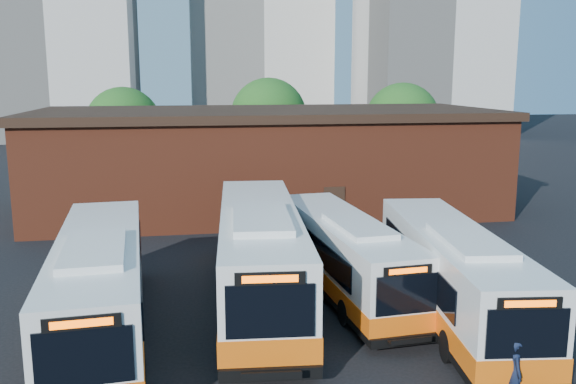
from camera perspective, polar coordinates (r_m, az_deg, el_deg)
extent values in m
plane|color=black|center=(20.85, 5.36, -13.09)|extent=(220.00, 220.00, 0.00)
cube|color=white|center=(20.96, -17.19, -8.10)|extent=(3.54, 12.40, 2.91)
cube|color=orange|center=(21.24, -17.07, -10.25)|extent=(3.60, 12.46, 0.71)
cube|color=black|center=(21.43, -16.99, -11.53)|extent=(3.59, 12.45, 0.25)
cube|color=black|center=(15.15, -18.54, -14.48)|extent=(2.21, 0.23, 1.38)
cube|color=black|center=(14.81, -18.74, -11.53)|extent=(1.73, 0.20, 0.33)
cube|color=#FF5905|center=(14.78, -18.75, -11.58)|extent=(1.37, 0.13, 0.18)
cube|color=black|center=(21.40, -20.75, -7.15)|extent=(0.79, 9.52, 1.07)
cube|color=black|center=(21.22, -13.58, -6.89)|extent=(0.79, 9.52, 1.07)
cube|color=white|center=(19.05, -17.70, -5.13)|extent=(2.10, 4.41, 0.22)
cylinder|color=black|center=(18.37, -21.37, -15.51)|extent=(0.40, 1.04, 1.02)
cylinder|color=black|center=(18.19, -13.73, -15.32)|extent=(0.40, 1.04, 1.02)
cylinder|color=black|center=(24.56, -19.39, -8.65)|extent=(0.40, 1.04, 1.02)
cylinder|color=black|center=(24.42, -13.82, -8.46)|extent=(0.40, 1.04, 1.02)
cube|color=white|center=(22.90, -2.68, -5.62)|extent=(3.80, 13.44, 3.15)
cube|color=orange|center=(23.18, -2.66, -7.79)|extent=(3.86, 13.49, 0.77)
cube|color=black|center=(23.36, -2.65, -9.07)|extent=(3.85, 13.48, 0.28)
cube|color=black|center=(16.51, -1.67, -11.10)|extent=(2.39, 0.25, 1.49)
cube|color=black|center=(16.18, -1.69, -8.10)|extent=(1.88, 0.21, 0.35)
cube|color=#FF5905|center=(16.14, -1.68, -8.15)|extent=(1.49, 0.13, 0.20)
cube|color=black|center=(17.18, -1.62, -16.67)|extent=(2.82, 0.37, 0.35)
cube|color=black|center=(16.91, -1.57, -16.73)|extent=(1.63, 0.54, 0.07)
cube|color=black|center=(16.70, -1.53, -16.81)|extent=(1.60, 0.16, 0.20)
cube|color=black|center=(23.24, -6.28, -4.66)|extent=(0.83, 10.32, 1.16)
cube|color=black|center=(23.35, 0.81, -4.52)|extent=(0.83, 10.32, 1.16)
cube|color=white|center=(20.87, -2.52, -2.46)|extent=(2.26, 4.77, 0.24)
cylinder|color=black|center=(19.83, -5.94, -12.66)|extent=(0.44, 1.13, 1.11)
cylinder|color=black|center=(19.94, 1.59, -12.46)|extent=(0.44, 1.13, 1.11)
cylinder|color=black|center=(26.68, -5.74, -6.45)|extent=(0.44, 1.13, 1.11)
cylinder|color=black|center=(26.77, -0.23, -6.33)|extent=(0.44, 1.13, 1.11)
cube|color=white|center=(24.08, 5.35, -5.65)|extent=(3.31, 11.23, 2.63)
cube|color=orange|center=(24.30, 5.32, -7.37)|extent=(3.36, 11.28, 0.65)
cube|color=black|center=(24.45, 5.30, -8.40)|extent=(3.35, 11.27, 0.23)
cube|color=black|center=(19.12, 11.05, -9.39)|extent=(2.00, 0.23, 1.25)
cube|color=black|center=(18.86, 11.15, -7.22)|extent=(1.57, 0.19, 0.30)
cube|color=#FF5905|center=(18.84, 11.19, -7.25)|extent=(1.24, 0.13, 0.17)
cube|color=black|center=(19.63, 10.97, -13.50)|extent=(2.36, 0.33, 0.30)
cube|color=black|center=(19.41, 11.25, -13.49)|extent=(1.36, 0.47, 0.06)
cube|color=black|center=(19.25, 11.48, -13.50)|extent=(1.34, 0.15, 0.17)
cube|color=black|center=(23.98, 2.36, -5.04)|extent=(0.80, 8.61, 0.97)
cube|color=black|center=(24.76, 7.70, -4.63)|extent=(0.80, 8.61, 0.97)
cube|color=white|center=(22.46, 6.60, -3.15)|extent=(1.93, 4.00, 0.20)
cylinder|color=black|center=(21.33, 5.44, -11.19)|extent=(0.37, 0.94, 0.92)
cylinder|color=black|center=(22.10, 10.73, -10.53)|extent=(0.37, 0.94, 0.92)
cylinder|color=black|center=(26.80, 1.01, -6.52)|extent=(0.37, 0.94, 0.92)
cylinder|color=black|center=(27.42, 5.33, -6.16)|extent=(0.37, 0.94, 0.92)
cube|color=white|center=(22.19, 15.14, -7.13)|extent=(3.79, 11.97, 2.79)
cube|color=orange|center=(22.45, 15.04, -9.10)|extent=(3.85, 12.03, 0.69)
cube|color=black|center=(22.62, 14.98, -10.27)|extent=(3.83, 12.02, 0.25)
cube|color=black|center=(16.94, 21.48, -12.23)|extent=(2.12, 0.29, 1.32)
cube|color=black|center=(16.64, 21.69, -9.65)|extent=(1.66, 0.24, 0.31)
cube|color=#FF5905|center=(16.61, 21.74, -9.69)|extent=(1.32, 0.17, 0.18)
cube|color=black|center=(22.11, 11.70, -6.31)|extent=(1.07, 9.13, 1.03)
cube|color=black|center=(22.89, 17.92, -6.03)|extent=(1.07, 9.13, 1.03)
cube|color=white|center=(20.44, 16.61, -4.37)|extent=(2.15, 4.28, 0.22)
cylinder|color=black|center=(19.34, 14.79, -13.80)|extent=(0.42, 1.01, 0.98)
cylinder|color=black|center=(20.12, 21.12, -13.19)|extent=(0.42, 1.01, 0.98)
cylinder|color=black|center=(25.14, 10.30, -7.80)|extent=(0.42, 1.01, 0.98)
cylinder|color=black|center=(25.75, 15.26, -7.57)|extent=(0.42, 1.01, 0.98)
imported|color=#111A32|center=(17.38, 20.47, -15.51)|extent=(0.59, 0.76, 1.83)
cube|color=maroon|center=(39.12, -2.00, 2.77)|extent=(28.00, 12.00, 6.00)
cube|color=black|center=(38.81, -2.03, 7.38)|extent=(28.60, 12.60, 0.50)
cube|color=black|center=(34.13, 4.33, -1.50)|extent=(1.20, 0.08, 2.40)
cylinder|color=#382314|center=(51.16, -14.95, 2.43)|extent=(0.36, 0.36, 2.70)
sphere|color=#164F1A|center=(50.82, -15.13, 6.11)|extent=(6.00, 6.00, 6.00)
cylinder|color=#382314|center=(53.34, -1.80, 3.25)|extent=(0.36, 0.36, 2.95)
sphere|color=#164F1A|center=(52.99, -1.83, 7.12)|extent=(6.56, 6.56, 6.56)
cylinder|color=#382314|center=(53.06, 10.51, 2.95)|extent=(0.36, 0.36, 2.81)
sphere|color=#164F1A|center=(52.71, 10.64, 6.65)|extent=(6.24, 6.24, 6.24)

